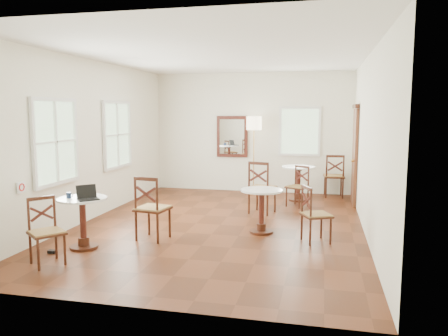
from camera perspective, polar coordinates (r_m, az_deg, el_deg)
name	(u,v)px	position (r m, az deg, el deg)	size (l,w,h in m)	color
ground	(220,225)	(8.04, -0.48, -7.36)	(7.00, 7.00, 0.00)	#50210D
room_shell	(220,120)	(8.06, -0.46, 6.28)	(5.02, 7.02, 3.01)	white
cafe_table_near	(83,217)	(6.92, -17.82, -6.07)	(0.73, 0.73, 0.77)	#3F1C0F
cafe_table_mid	(261,206)	(7.45, 4.87, -4.93)	(0.70, 0.70, 0.74)	#3F1C0F
cafe_table_back	(298,180)	(10.22, 9.60, -1.48)	(0.75, 0.75, 0.79)	#3F1C0F
chair_near_a	(152,208)	(7.11, -9.32, -5.14)	(0.54, 0.54, 1.03)	#3F1C0F
chair_near_b	(46,231)	(6.39, -22.05, -7.62)	(0.58, 0.58, 0.90)	#3F1C0F
chair_mid_a	(262,187)	(8.86, 4.89, -2.52)	(0.60, 0.60, 1.06)	#3F1C0F
chair_mid_b	(315,214)	(7.04, 11.68, -5.90)	(0.55, 0.55, 0.89)	#3F1C0F
chair_back_a	(334,176)	(10.83, 14.06, -1.00)	(0.51, 0.51, 1.03)	#3F1C0F
chair_back_b	(298,186)	(9.61, 9.56, -2.37)	(0.55, 0.55, 0.87)	#3F1C0F
floor_lamp	(254,128)	(10.86, 3.90, 5.14)	(0.37, 0.37, 1.92)	#BF8C3F
laptop	(87,196)	(6.71, -17.26, -3.47)	(0.37, 0.37, 0.20)	black
mouse	(83,197)	(6.86, -17.81, -3.54)	(0.09, 0.05, 0.03)	black
navy_mug	(69,195)	(6.89, -19.44, -3.34)	(0.11, 0.07, 0.09)	#0F1B33
water_glass	(83,194)	(6.84, -17.83, -3.22)	(0.07, 0.07, 0.11)	white
power_adapter	(52,252)	(6.95, -21.38, -10.06)	(0.11, 0.07, 0.04)	black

